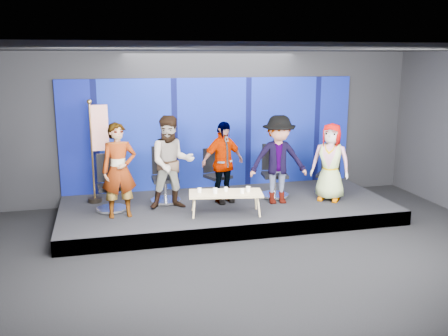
{
  "coord_description": "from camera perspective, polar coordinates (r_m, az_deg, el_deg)",
  "views": [
    {
      "loc": [
        -2.58,
        -7.5,
        3.4
      ],
      "look_at": [
        -0.09,
        2.4,
        1.1
      ],
      "focal_mm": 40.0,
      "sensor_mm": 36.0,
      "label": 1
    }
  ],
  "objects": [
    {
      "name": "ground",
      "position": [
        8.63,
        4.57,
        -10.54
      ],
      "size": [
        10.0,
        10.0,
        0.0
      ],
      "primitive_type": "plane",
      "color": "black",
      "rests_on": "ground"
    },
    {
      "name": "room_walls",
      "position": [
        7.99,
        4.87,
        5.69
      ],
      "size": [
        10.02,
        8.02,
        3.51
      ],
      "color": "black",
      "rests_on": "ground"
    },
    {
      "name": "riser",
      "position": [
        10.82,
        0.35,
        -4.76
      ],
      "size": [
        7.0,
        3.0,
        0.3
      ],
      "primitive_type": "cube",
      "color": "black",
      "rests_on": "ground"
    },
    {
      "name": "backdrop",
      "position": [
        11.87,
        -1.39,
        3.99
      ],
      "size": [
        7.0,
        0.08,
        2.6
      ],
      "primitive_type": "cube",
      "color": "#070C54",
      "rests_on": "riser"
    },
    {
      "name": "chair_a",
      "position": [
        10.46,
        -12.83,
        -2.7
      ],
      "size": [
        0.69,
        0.69,
        1.15
      ],
      "rotation": [
        0.0,
        0.0,
        0.08
      ],
      "color": "silver",
      "rests_on": "riser"
    },
    {
      "name": "panelist_a",
      "position": [
        9.86,
        -11.9,
        -0.27
      ],
      "size": [
        0.71,
        0.5,
        1.86
      ],
      "primitive_type": "imported",
      "rotation": [
        0.0,
        0.0,
        0.08
      ],
      "color": "black",
      "rests_on": "riser"
    },
    {
      "name": "chair_b",
      "position": [
        10.85,
        -6.77,
        -1.82
      ],
      "size": [
        0.67,
        0.67,
        1.19
      ],
      "rotation": [
        0.0,
        0.0,
        -0.0
      ],
      "color": "silver",
      "rests_on": "riser"
    },
    {
      "name": "panelist_b",
      "position": [
        10.25,
        -6.01,
        0.62
      ],
      "size": [
        0.94,
        0.73,
        1.93
      ],
      "primitive_type": "imported",
      "rotation": [
        0.0,
        0.0,
        -0.0
      ],
      "color": "black",
      "rests_on": "riser"
    },
    {
      "name": "chair_c",
      "position": [
        11.21,
        -0.87,
        -1.46
      ],
      "size": [
        0.79,
        0.79,
        1.08
      ],
      "rotation": [
        0.0,
        0.0,
        0.36
      ],
      "color": "silver",
      "rests_on": "riser"
    },
    {
      "name": "panelist_c",
      "position": [
        10.62,
        -0.15,
        0.63
      ],
      "size": [
        1.11,
        0.76,
        1.75
      ],
      "primitive_type": "imported",
      "rotation": [
        0.0,
        0.0,
        0.36
      ],
      "color": "black",
      "rests_on": "riser"
    },
    {
      "name": "chair_d",
      "position": [
        11.24,
        5.73,
        -1.32
      ],
      "size": [
        0.73,
        0.73,
        1.17
      ],
      "rotation": [
        0.0,
        0.0,
        -0.12
      ],
      "color": "silver",
      "rests_on": "riser"
    },
    {
      "name": "panelist_d",
      "position": [
        10.63,
        6.23,
        0.95
      ],
      "size": [
        1.3,
        0.85,
        1.89
      ],
      "primitive_type": "imported",
      "rotation": [
        0.0,
        0.0,
        -0.12
      ],
      "color": "black",
      "rests_on": "riser"
    },
    {
      "name": "chair_e",
      "position": [
        11.64,
        11.85,
        -1.25
      ],
      "size": [
        0.83,
        0.83,
        1.05
      ],
      "rotation": [
        0.0,
        0.0,
        -0.65
      ],
      "color": "silver",
      "rests_on": "riser"
    },
    {
      "name": "panelist_e",
      "position": [
        11.04,
        12.06,
        0.66
      ],
      "size": [
        0.99,
        0.93,
        1.69
      ],
      "primitive_type": "imported",
      "rotation": [
        0.0,
        0.0,
        -0.65
      ],
      "color": "black",
      "rests_on": "riser"
    },
    {
      "name": "coffee_table",
      "position": [
        9.93,
        0.19,
        -3.0
      ],
      "size": [
        1.53,
        0.86,
        0.45
      ],
      "rotation": [
        0.0,
        0.0,
        -0.18
      ],
      "color": "tan",
      "rests_on": "riser"
    },
    {
      "name": "mug_a",
      "position": [
        9.9,
        -2.83,
        -2.56
      ],
      "size": [
        0.08,
        0.08,
        0.09
      ],
      "primitive_type": "cylinder",
      "color": "white",
      "rests_on": "coffee_table"
    },
    {
      "name": "mug_b",
      "position": [
        9.83,
        -1.01,
        -2.63
      ],
      "size": [
        0.09,
        0.09,
        0.11
      ],
      "primitive_type": "cylinder",
      "color": "white",
      "rests_on": "coffee_table"
    },
    {
      "name": "mug_c",
      "position": [
        9.99,
        0.23,
        -2.44
      ],
      "size": [
        0.07,
        0.07,
        0.08
      ],
      "primitive_type": "cylinder",
      "color": "white",
      "rests_on": "coffee_table"
    },
    {
      "name": "mug_d",
      "position": [
        9.85,
        2.09,
        -2.64
      ],
      "size": [
        0.08,
        0.08,
        0.09
      ],
      "primitive_type": "cylinder",
      "color": "white",
      "rests_on": "coffee_table"
    },
    {
      "name": "mug_e",
      "position": [
        9.98,
        2.78,
        -2.41
      ],
      "size": [
        0.09,
        0.09,
        0.1
      ],
      "primitive_type": "cylinder",
      "color": "white",
      "rests_on": "coffee_table"
    },
    {
      "name": "flag_stand",
      "position": [
        10.93,
        -14.27,
        2.18
      ],
      "size": [
        0.51,
        0.3,
        2.22
      ],
      "rotation": [
        0.0,
        0.0,
        0.12
      ],
      "color": "black",
      "rests_on": "riser"
    }
  ]
}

